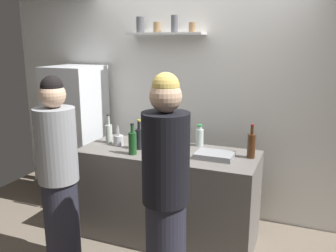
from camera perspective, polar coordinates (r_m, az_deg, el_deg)
back_wall_assembly at (r=4.04m, az=4.63°, el=4.21°), size 4.80×0.32×2.60m
refrigerator at (r=4.40m, az=-14.31°, el=-1.66°), size 0.57×0.62×1.67m
counter at (r=3.62m, az=0.00°, el=-10.93°), size 1.73×0.71×0.91m
baking_pan at (r=3.28m, az=7.46°, el=-4.66°), size 0.34×0.24×0.05m
utensil_holder at (r=3.67m, az=-7.91°, el=-2.25°), size 0.10×0.10×0.22m
wine_bottle_dark_glass at (r=3.51m, az=-4.63°, el=-1.94°), size 0.08×0.08×0.30m
wine_bottle_amber_glass at (r=3.32m, az=13.19°, el=-2.98°), size 0.07×0.07×0.32m
wine_bottle_pale_glass at (r=3.76m, az=-9.45°, el=-1.04°), size 0.07×0.07×0.30m
wine_bottle_green_glass at (r=3.35m, az=-5.70°, el=-2.63°), size 0.08×0.08×0.30m
water_bottle_plastic at (r=3.62m, az=5.08°, el=-1.70°), size 0.08×0.08×0.22m
person_grey_hoodie at (r=3.20m, az=-17.09°, el=-7.62°), size 0.34×0.34×1.69m
person_blonde at (r=2.61m, az=-0.35°, el=-10.95°), size 0.34×0.34×1.75m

